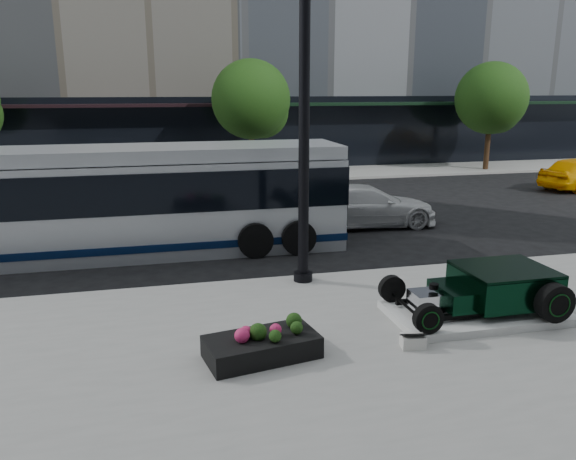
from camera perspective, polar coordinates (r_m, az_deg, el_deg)
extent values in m
plane|color=black|center=(15.45, 1.00, -2.54)|extent=(120.00, 120.00, 0.00)
cube|color=gray|center=(28.90, -5.97, 5.42)|extent=(70.00, 4.00, 0.12)
cube|color=black|center=(31.26, -25.33, 8.40)|extent=(22.00, 0.50, 4.00)
cube|color=black|center=(34.88, 15.41, 9.72)|extent=(24.00, 0.50, 4.00)
cube|color=black|center=(30.58, -25.87, 11.26)|extent=(22.00, 1.60, 0.15)
cube|color=black|center=(34.28, 16.08, 12.28)|extent=(24.00, 1.60, 0.15)
cylinder|color=black|center=(27.89, -3.71, 7.97)|extent=(0.28, 0.28, 2.60)
sphere|color=black|center=(27.73, -3.79, 13.11)|extent=(3.80, 3.80, 3.80)
sphere|color=black|center=(28.15, -2.65, 11.92)|extent=(2.60, 2.60, 2.60)
cylinder|color=black|center=(32.70, 19.59, 8.11)|extent=(0.28, 0.28, 2.60)
sphere|color=black|center=(32.56, 19.97, 12.48)|extent=(3.80, 3.80, 3.80)
sphere|color=black|center=(33.16, 20.48, 11.42)|extent=(2.60, 2.60, 2.60)
cube|color=silver|center=(11.69, 18.57, -7.96)|extent=(3.40, 1.80, 0.15)
cube|color=black|center=(11.28, 19.84, -7.94)|extent=(3.00, 0.08, 0.10)
cube|color=black|center=(11.98, 17.51, -6.43)|extent=(3.00, 0.08, 0.10)
cube|color=black|center=(11.80, 21.05, -5.24)|extent=(1.70, 1.45, 0.62)
cube|color=black|center=(11.70, 21.19, -3.72)|extent=(1.70, 1.45, 0.06)
cube|color=black|center=(11.27, 16.34, -6.41)|extent=(0.55, 1.05, 0.38)
cube|color=silver|center=(11.04, 13.82, -6.96)|extent=(0.55, 0.55, 0.34)
cylinder|color=black|center=(11.01, 14.60, -5.56)|extent=(0.18, 0.18, 0.10)
cylinder|color=black|center=(10.93, 12.13, -7.75)|extent=(0.06, 1.55, 0.06)
cylinder|color=black|center=(11.49, 25.46, -6.70)|extent=(0.72, 0.24, 0.72)
cylinder|color=black|center=(11.40, 25.86, -6.91)|extent=(0.37, 0.02, 0.37)
torus|color=#0A3C11|center=(11.39, 25.89, -6.93)|extent=(0.44, 0.02, 0.44)
cylinder|color=black|center=(12.76, 20.75, -4.19)|extent=(0.72, 0.24, 0.72)
cylinder|color=black|center=(12.86, 20.44, -4.02)|extent=(0.37, 0.02, 0.37)
torus|color=#0A3C11|center=(12.87, 20.41, -4.01)|extent=(0.44, 0.02, 0.44)
cylinder|color=black|center=(10.25, 14.05, -8.73)|extent=(0.54, 0.16, 0.54)
cylinder|color=black|center=(10.18, 14.27, -8.90)|extent=(0.28, 0.02, 0.28)
torus|color=#0A3C11|center=(10.17, 14.30, -8.93)|extent=(0.34, 0.02, 0.34)
cylinder|color=black|center=(11.55, 10.51, -5.87)|extent=(0.54, 0.16, 0.54)
cylinder|color=black|center=(11.62, 10.33, -5.73)|extent=(0.28, 0.02, 0.28)
torus|color=#0A3C11|center=(11.63, 10.31, -5.71)|extent=(0.34, 0.02, 0.34)
cube|color=silver|center=(10.08, 12.56, -10.97)|extent=(0.45, 0.37, 0.22)
cube|color=black|center=(10.03, 12.60, -10.32)|extent=(0.45, 0.35, 0.15)
cylinder|color=black|center=(12.35, 1.66, 12.48)|extent=(0.24, 0.24, 7.93)
cylinder|color=black|center=(13.06, 1.54, -4.73)|extent=(0.44, 0.44, 0.20)
cube|color=black|center=(9.49, -2.68, -11.77)|extent=(1.98, 1.24, 0.37)
sphere|color=#DA2666|center=(9.28, -6.68, -10.47)|extent=(0.24, 0.24, 0.24)
sphere|color=black|center=(9.31, -5.08, -10.35)|extent=(0.24, 0.24, 0.24)
sphere|color=#DA2666|center=(9.35, -3.49, -10.21)|extent=(0.24, 0.24, 0.24)
sphere|color=black|center=(9.39, -1.91, -10.07)|extent=(0.24, 0.24, 0.24)
sphere|color=#DA2666|center=(9.44, -0.36, -9.93)|extent=(0.24, 0.24, 0.24)
sphere|color=black|center=(9.50, 1.18, -9.78)|extent=(0.24, 0.24, 0.24)
cube|color=#B8BCC3|center=(16.00, -16.31, 2.18)|extent=(12.00, 2.55, 2.55)
cube|color=#07193F|center=(16.19, -16.10, -0.78)|extent=(12.05, 2.60, 0.20)
cube|color=black|center=(15.89, -16.46, 4.20)|extent=(12.05, 2.60, 1.05)
cube|color=#B8BCC3|center=(15.77, -16.69, 7.42)|extent=(12.00, 2.40, 0.35)
cube|color=black|center=(16.74, 4.72, 4.18)|extent=(0.06, 2.30, 1.70)
cylinder|color=black|center=(15.11, -3.34, -1.06)|extent=(0.96, 0.28, 0.96)
cylinder|color=black|center=(17.60, -4.85, 1.12)|extent=(0.96, 0.28, 0.96)
cylinder|color=black|center=(15.36, 1.07, -0.78)|extent=(0.96, 0.28, 0.96)
cylinder|color=black|center=(17.81, -1.03, 1.33)|extent=(0.96, 0.28, 0.96)
imported|color=silver|center=(18.69, 7.88, 2.45)|extent=(4.79, 2.13, 1.36)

